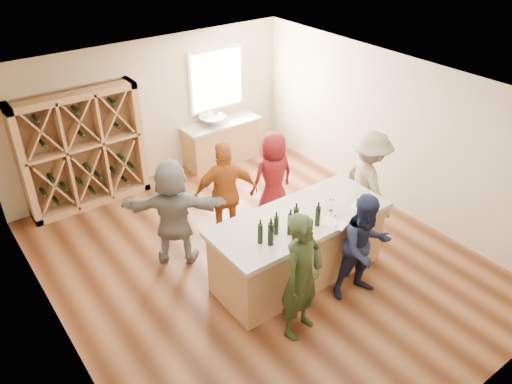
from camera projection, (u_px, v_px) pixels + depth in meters
floor at (258, 262)px, 8.06m from camera, size 6.00×7.00×0.10m
ceiling at (259, 91)px, 6.55m from camera, size 6.00×7.00×0.10m
wall_back at (150, 111)px, 9.74m from camera, size 6.00×0.10×2.80m
wall_front at (476, 334)px, 4.87m from camera, size 6.00×0.10×2.80m
wall_left at (47, 266)px, 5.76m from camera, size 0.10×7.00×2.80m
wall_right at (396, 133)px, 8.85m from camera, size 0.10×7.00×2.80m
window_frame at (216, 79)px, 10.26m from camera, size 1.30×0.06×1.30m
window_pane at (217, 80)px, 10.24m from camera, size 1.18×0.01×1.18m
wine_rack at (83, 150)px, 8.94m from camera, size 2.20×0.45×2.20m
back_counter_base at (222, 143)px, 10.71m from camera, size 1.60×0.58×0.86m
back_counter_top at (221, 123)px, 10.47m from camera, size 1.70×0.62×0.06m
sink at (213, 120)px, 10.31m from camera, size 0.54×0.54×0.19m
faucet at (208, 115)px, 10.40m from camera, size 0.02×0.02×0.30m
tasting_counter_base at (299, 248)px, 7.48m from camera, size 2.60×1.00×1.00m
tasting_counter_top at (300, 219)px, 7.20m from camera, size 2.72×1.12×0.08m
wine_bottle_a at (260, 234)px, 6.58m from camera, size 0.08×0.08×0.29m
wine_bottle_b at (271, 234)px, 6.54m from camera, size 0.10×0.10×0.33m
wine_bottle_c at (276, 225)px, 6.75m from camera, size 0.08×0.08×0.28m
wine_bottle_d at (290, 224)px, 6.73m from camera, size 0.09×0.09×0.32m
wine_bottle_e at (296, 218)px, 6.88m from camera, size 0.10×0.10×0.31m
wine_glass_b at (337, 221)px, 6.90m from camera, size 0.08×0.08×0.20m
wine_glass_c at (358, 209)px, 7.18m from camera, size 0.08×0.08×0.17m
wine_glass_d at (332, 205)px, 7.26m from camera, size 0.10×0.10×0.19m
wine_glass_e at (357, 199)px, 7.42m from camera, size 0.09×0.09×0.18m
tasting_menu_a at (301, 237)px, 6.75m from camera, size 0.29×0.36×0.00m
tasting_menu_b at (334, 223)px, 7.04m from camera, size 0.36×0.40×0.00m
tasting_menu_c at (362, 208)px, 7.38m from camera, size 0.31×0.36×0.00m
person_near_left at (302, 277)px, 6.31m from camera, size 0.77×0.64×1.85m
person_near_right at (365, 247)px, 6.97m from camera, size 0.89×0.63×1.66m
person_server at (368, 183)px, 8.30m from camera, size 0.83×1.29×1.84m
person_far_mid at (226, 194)px, 8.05m from camera, size 1.18×0.89×1.81m
person_far_right at (273, 177)px, 8.66m from camera, size 0.85×0.59×1.66m
person_far_left at (174, 212)px, 7.62m from camera, size 1.69×1.41×1.77m
wine_bottle_f at (318, 216)px, 6.92m from camera, size 0.07×0.07×0.30m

